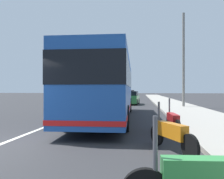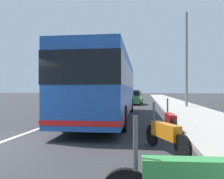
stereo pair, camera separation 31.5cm
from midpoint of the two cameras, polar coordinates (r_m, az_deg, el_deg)
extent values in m
cube|color=#9E998E|center=(15.90, 20.28, -5.55)|extent=(110.00, 3.60, 0.14)
cube|color=silver|center=(16.13, -6.41, -5.71)|extent=(110.00, 0.16, 0.01)
cube|color=#1E4C9E|center=(12.55, -0.28, 0.74)|extent=(12.10, 2.76, 2.83)
cube|color=black|center=(12.57, -0.28, 2.95)|extent=(12.14, 2.80, 1.03)
cube|color=red|center=(12.59, -0.28, -4.57)|extent=(12.13, 2.79, 0.16)
cylinder|color=black|center=(16.56, -2.40, -3.85)|extent=(1.01, 0.33, 1.00)
cylinder|color=black|center=(16.34, 5.32, -3.90)|extent=(1.01, 0.33, 1.00)
cylinder|color=black|center=(9.07, -10.46, -6.93)|extent=(1.01, 0.33, 1.00)
cylinder|color=black|center=(8.67, 3.77, -7.24)|extent=(1.01, 0.33, 1.00)
cube|color=#338C3F|center=(3.09, 22.37, -19.29)|extent=(0.33, 1.20, 0.39)
cylinder|color=#4C4C51|center=(2.87, 9.15, -13.55)|extent=(0.06, 0.06, 0.70)
cylinder|color=black|center=(6.68, 11.39, -11.17)|extent=(0.56, 0.33, 0.59)
cylinder|color=black|center=(5.47, 18.95, -13.66)|extent=(0.56, 0.33, 0.59)
cube|color=orange|center=(6.01, 14.77, -9.99)|extent=(1.09, 0.69, 0.37)
cylinder|color=#4C4C51|center=(6.49, 11.85, -6.13)|extent=(0.06, 0.06, 0.70)
cylinder|color=black|center=(9.26, 14.66, -8.01)|extent=(0.61, 0.12, 0.60)
cylinder|color=black|center=(7.79, 16.62, -9.52)|extent=(0.61, 0.12, 0.60)
cube|color=red|center=(8.49, 15.55, -7.03)|extent=(1.15, 0.32, 0.32)
cylinder|color=#4C4C51|center=(9.09, 14.78, -4.36)|extent=(0.06, 0.06, 0.70)
cube|color=#2D7238|center=(24.82, 5.72, -2.42)|extent=(4.26, 2.02, 0.80)
cube|color=black|center=(24.51, 5.64, -0.96)|extent=(2.36, 1.76, 0.47)
cylinder|color=black|center=(26.29, 4.32, -2.86)|extent=(0.65, 0.26, 0.64)
cylinder|color=black|center=(26.12, 7.81, -2.88)|extent=(0.65, 0.26, 0.64)
cylinder|color=black|center=(23.58, 3.40, -3.18)|extent=(0.65, 0.26, 0.64)
cylinder|color=black|center=(23.39, 7.29, -3.20)|extent=(0.65, 0.26, 0.64)
cube|color=gold|center=(40.69, 5.38, -1.57)|extent=(4.57, 2.19, 0.74)
cube|color=black|center=(40.50, 5.38, -0.68)|extent=(2.54, 1.89, 0.52)
cylinder|color=black|center=(42.15, 4.19, -1.84)|extent=(0.66, 0.27, 0.64)
cylinder|color=black|center=(42.18, 6.49, -1.83)|extent=(0.66, 0.27, 0.64)
cylinder|color=black|center=(39.22, 4.18, -1.96)|extent=(0.66, 0.27, 0.64)
cylinder|color=black|center=(39.26, 6.66, -1.96)|extent=(0.66, 0.27, 0.64)
cube|color=red|center=(52.73, 6.06, -1.22)|extent=(4.03, 1.84, 0.78)
cube|color=black|center=(52.65, 6.05, -0.48)|extent=(1.99, 1.64, 0.59)
cylinder|color=black|center=(54.10, 5.35, -1.46)|extent=(0.65, 0.24, 0.64)
cylinder|color=black|center=(53.99, 6.99, -1.46)|extent=(0.65, 0.24, 0.64)
cylinder|color=black|center=(51.49, 5.08, -1.53)|extent=(0.65, 0.24, 0.64)
cylinder|color=black|center=(51.37, 6.80, -1.53)|extent=(0.65, 0.24, 0.64)
cylinder|color=slate|center=(21.10, 18.64, 7.03)|extent=(0.22, 0.22, 8.40)
camera|label=1|loc=(0.16, -89.25, 0.00)|focal=36.34mm
camera|label=2|loc=(0.16, 90.75, 0.00)|focal=36.34mm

